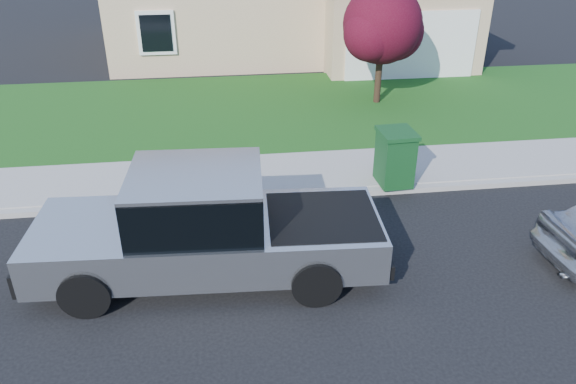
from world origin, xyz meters
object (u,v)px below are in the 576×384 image
(pickup_truck, at_px, (206,228))
(trash_bin, at_px, (395,157))
(ornamental_tree, at_px, (383,28))
(woman, at_px, (184,199))

(pickup_truck, relative_size, trash_bin, 4.93)
(ornamental_tree, bearing_deg, pickup_truck, -122.64)
(trash_bin, bearing_deg, woman, -166.17)
(pickup_truck, distance_m, ornamental_tree, 9.91)
(woman, xyz_separation_m, trash_bin, (4.53, 1.37, -0.01))
(woman, relative_size, trash_bin, 1.35)
(ornamental_tree, bearing_deg, woman, -129.48)
(pickup_truck, height_order, trash_bin, pickup_truck)
(woman, height_order, ornamental_tree, ornamental_tree)
(pickup_truck, relative_size, woman, 3.64)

